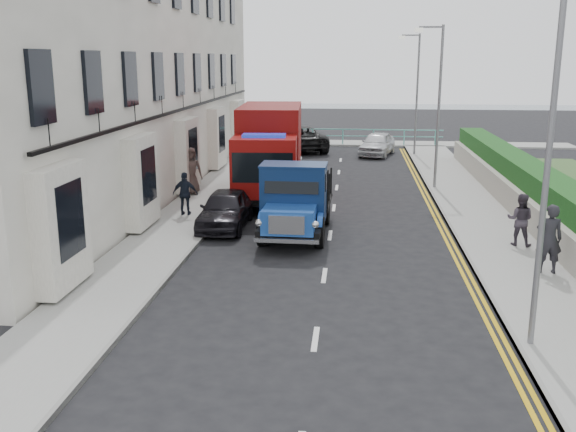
# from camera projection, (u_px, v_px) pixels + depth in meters

# --- Properties ---
(ground) EXTENTS (120.00, 120.00, 0.00)m
(ground) POSITION_uv_depth(u_px,v_px,m) (320.00, 303.00, 15.19)
(ground) COLOR black
(ground) RESTS_ON ground
(pavement_west) EXTENTS (2.40, 38.00, 0.12)m
(pavement_west) POSITION_uv_depth(u_px,v_px,m) (196.00, 209.00, 24.38)
(pavement_west) COLOR gray
(pavement_west) RESTS_ON ground
(pavement_east) EXTENTS (2.60, 38.00, 0.12)m
(pavement_east) POSITION_uv_depth(u_px,v_px,m) (479.00, 216.00, 23.34)
(pavement_east) COLOR gray
(pavement_east) RESTS_ON ground
(promenade) EXTENTS (30.00, 2.50, 0.12)m
(promenade) POSITION_uv_depth(u_px,v_px,m) (343.00, 143.00, 43.18)
(promenade) COLOR gray
(promenade) RESTS_ON ground
(sea_plane) EXTENTS (120.00, 120.00, 0.00)m
(sea_plane) POSITION_uv_depth(u_px,v_px,m) (348.00, 109.00, 73.13)
(sea_plane) COLOR slate
(sea_plane) RESTS_ON ground
(terrace_west) EXTENTS (6.31, 30.20, 14.25)m
(terrace_west) POSITION_uv_depth(u_px,v_px,m) (114.00, 21.00, 26.95)
(terrace_west) COLOR white
(terrace_west) RESTS_ON ground
(garden_east) EXTENTS (1.45, 28.00, 1.75)m
(garden_east) POSITION_uv_depth(u_px,v_px,m) (535.00, 194.00, 22.96)
(garden_east) COLOR #B2AD9E
(garden_east) RESTS_ON ground
(seafront_railing) EXTENTS (13.00, 0.08, 1.11)m
(seafront_railing) POSITION_uv_depth(u_px,v_px,m) (343.00, 137.00, 42.28)
(seafront_railing) COLOR #59B2A5
(seafront_railing) RESTS_ON ground
(lamp_near) EXTENTS (1.23, 0.18, 7.00)m
(lamp_near) POSITION_uv_depth(u_px,v_px,m) (542.00, 150.00, 11.89)
(lamp_near) COLOR slate
(lamp_near) RESTS_ON ground
(lamp_mid) EXTENTS (1.23, 0.18, 7.00)m
(lamp_mid) POSITION_uv_depth(u_px,v_px,m) (436.00, 98.00, 27.34)
(lamp_mid) COLOR slate
(lamp_mid) RESTS_ON ground
(lamp_far) EXTENTS (1.23, 0.18, 7.00)m
(lamp_far) POSITION_uv_depth(u_px,v_px,m) (415.00, 87.00, 37.00)
(lamp_far) COLOR slate
(lamp_far) RESTS_ON ground
(bedford_lorry) EXTENTS (2.15, 5.18, 2.42)m
(bedford_lorry) POSITION_uv_depth(u_px,v_px,m) (294.00, 205.00, 20.31)
(bedford_lorry) COLOR black
(bedford_lorry) RESTS_ON ground
(red_lorry) EXTENTS (2.84, 7.26, 3.73)m
(red_lorry) POSITION_uv_depth(u_px,v_px,m) (270.00, 150.00, 26.31)
(red_lorry) COLOR black
(red_lorry) RESTS_ON ground
(parked_car_front) EXTENTS (1.55, 3.81, 1.30)m
(parked_car_front) POSITION_uv_depth(u_px,v_px,m) (225.00, 209.00, 21.83)
(parked_car_front) COLOR black
(parked_car_front) RESTS_ON ground
(parked_car_mid) EXTENTS (1.73, 4.72, 1.54)m
(parked_car_mid) POSITION_uv_depth(u_px,v_px,m) (271.00, 181.00, 26.03)
(parked_car_mid) COLOR #596FBF
(parked_car_mid) RESTS_ON ground
(parked_car_rear) EXTENTS (2.31, 4.93, 1.39)m
(parked_car_rear) POSITION_uv_depth(u_px,v_px,m) (274.00, 179.00, 26.87)
(parked_car_rear) COLOR #B1B2B7
(parked_car_rear) RESTS_ON ground
(seafront_car_left) EXTENTS (4.46, 6.27, 1.59)m
(seafront_car_left) POSITION_uv_depth(u_px,v_px,m) (298.00, 138.00, 40.06)
(seafront_car_left) COLOR black
(seafront_car_left) RESTS_ON ground
(seafront_car_right) EXTENTS (2.55, 4.32, 1.38)m
(seafront_car_right) POSITION_uv_depth(u_px,v_px,m) (377.00, 144.00, 38.05)
(seafront_car_right) COLOR silver
(seafront_car_right) RESTS_ON ground
(pedestrian_east_near) EXTENTS (0.69, 0.46, 1.86)m
(pedestrian_east_near) POSITION_uv_depth(u_px,v_px,m) (549.00, 239.00, 16.78)
(pedestrian_east_near) COLOR #232227
(pedestrian_east_near) RESTS_ON pavement_east
(pedestrian_east_far) EXTENTS (0.93, 0.83, 1.59)m
(pedestrian_east_far) POSITION_uv_depth(u_px,v_px,m) (520.00, 220.00, 19.30)
(pedestrian_east_far) COLOR #3A323E
(pedestrian_east_far) RESTS_ON pavement_east
(pedestrian_west_near) EXTENTS (0.92, 0.40, 1.56)m
(pedestrian_west_near) POSITION_uv_depth(u_px,v_px,m) (185.00, 194.00, 23.07)
(pedestrian_west_near) COLOR black
(pedestrian_west_near) RESTS_ON pavement_west
(pedestrian_west_far) EXTENTS (1.11, 0.91, 1.97)m
(pedestrian_west_far) POSITION_uv_depth(u_px,v_px,m) (190.00, 171.00, 26.54)
(pedestrian_west_far) COLOR #433430
(pedestrian_west_far) RESTS_ON pavement_west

